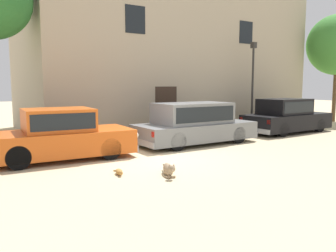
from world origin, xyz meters
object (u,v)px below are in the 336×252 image
Objects in this scene: parked_sedan_nearest at (60,134)px; stray_cat at (119,172)px; stray_dog_spotted at (168,169)px; parked_sedan_second at (194,122)px; parked_sedan_third at (286,116)px; street_lamp at (253,75)px.

parked_sedan_nearest is 2.75m from stray_cat.
parked_sedan_nearest is at bearing -132.90° from stray_dog_spotted.
parked_sedan_second is at bearing 3.46° from parked_sedan_nearest.
street_lamp is (-0.49, 1.64, 1.88)m from parked_sedan_third.
parked_sedan_nearest is 3.75m from stray_dog_spotted.
stray_cat is at bearing -165.66° from parked_sedan_third.
street_lamp reaches higher than stray_dog_spotted.
stray_cat is at bearing -148.73° from parked_sedan_second.
street_lamp reaches higher than stray_cat.
stray_dog_spotted is (-3.28, -3.24, -0.64)m from parked_sedan_second.
stray_dog_spotted is at bearing -59.54° from parked_sedan_nearest.
stray_dog_spotted is at bearing -148.78° from street_lamp.
street_lamp reaches higher than parked_sedan_nearest.
street_lamp reaches higher than parked_sedan_second.
parked_sedan_second reaches higher than parked_sedan_nearest.
street_lamp is at bearing 142.36° from stray_dog_spotted.
stray_dog_spotted is 0.24× the size of street_lamp.
stray_cat is (-4.24, -2.50, -0.72)m from parked_sedan_second.
parked_sedan_third is at bearing -73.37° from street_lamp.
parked_sedan_third is 7.35× the size of stray_cat.
parked_sedan_second reaches higher than stray_cat.
stray_dog_spotted reaches higher than stray_cat.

